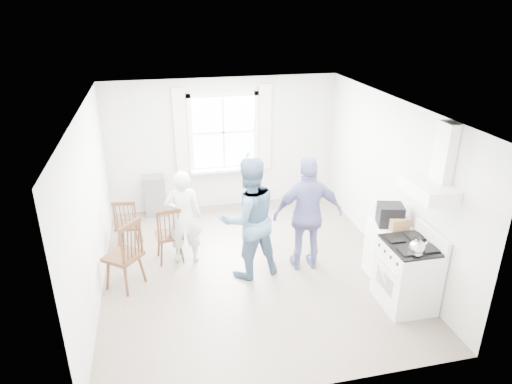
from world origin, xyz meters
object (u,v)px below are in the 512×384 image
stereo_stack (390,215)px  person_right (308,214)px  windsor_chair_b (126,220)px  gas_stove (407,274)px  windsor_chair_a (169,230)px  windsor_chair_c (128,248)px  low_cabinet (387,250)px  person_mid (249,218)px  person_left (184,217)px

stereo_stack → person_right: size_ratio=0.23×
windsor_chair_b → person_right: person_right is taller
stereo_stack → person_right: 1.20m
gas_stove → windsor_chair_a: bearing=149.8°
stereo_stack → gas_stove: bearing=-92.6°
windsor_chair_c → person_right: (2.68, -0.01, 0.24)m
windsor_chair_b → gas_stove: bearing=-31.9°
low_cabinet → person_right: size_ratio=0.49×
person_mid → person_right: 0.92m
low_cabinet → gas_stove: bearing=-95.7°
gas_stove → windsor_chair_c: (-3.72, 1.23, 0.19)m
windsor_chair_b → windsor_chair_c: size_ratio=0.85×
windsor_chair_c → person_right: person_right is taller
stereo_stack → windsor_chair_b: bearing=156.2°
windsor_chair_a → person_right: 2.19m
low_cabinet → person_mid: size_ratio=0.47×
stereo_stack → person_mid: bearing=164.5°
gas_stove → stereo_stack: stereo_stack is taller
person_mid → low_cabinet: bearing=152.8°
windsor_chair_a → low_cabinet: bearing=-19.2°
low_cabinet → stereo_stack: stereo_stack is taller
windsor_chair_a → person_left: bearing=1.3°
gas_stove → windsor_chair_c: gas_stove is taller
windsor_chair_c → stereo_stack: bearing=-8.4°
person_left → person_right: bearing=164.0°
stereo_stack → person_right: person_right is taller
gas_stove → person_mid: person_mid is taller
windsor_chair_a → stereo_stack: bearing=-19.8°
windsor_chair_c → gas_stove: bearing=-18.3°
gas_stove → person_right: 1.66m
gas_stove → windsor_chair_a: (-3.12, 1.81, 0.11)m
gas_stove → windsor_chair_b: 4.47m
stereo_stack → person_left: bearing=158.6°
windsor_chair_b → person_right: size_ratio=0.51×
windsor_chair_a → windsor_chair_b: bearing=140.9°
windsor_chair_c → low_cabinet: bearing=-7.9°
windsor_chair_a → person_right: bearing=-15.8°
windsor_chair_c → person_mid: bearing=0.0°
windsor_chair_b → person_right: bearing=-22.4°
low_cabinet → windsor_chair_c: 3.83m
stereo_stack → windsor_chair_b: size_ratio=0.45×
windsor_chair_a → person_mid: bearing=-26.6°
low_cabinet → person_right: person_right is taller
windsor_chair_b → person_left: bearing=-30.8°
person_left → gas_stove: bearing=149.6°
low_cabinet → person_left: bearing=159.3°
stereo_stack → person_mid: size_ratio=0.22×
person_mid → person_left: bearing=-44.9°
low_cabinet → person_mid: 2.15m
gas_stove → windsor_chair_a: gas_stove is taller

